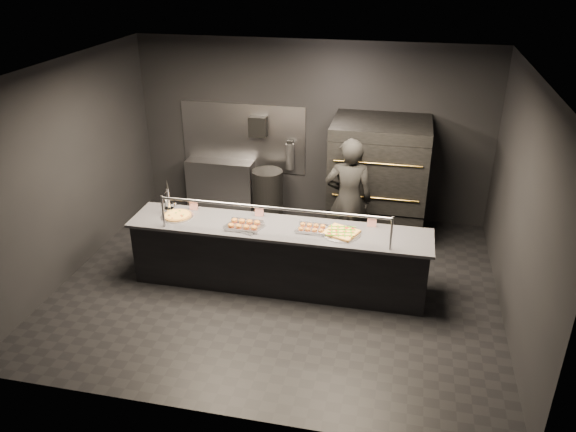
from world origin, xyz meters
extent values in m
plane|color=black|center=(0.00, 0.00, 0.00)|extent=(6.00, 6.00, 0.00)
plane|color=black|center=(0.00, 0.00, 3.00)|extent=(6.00, 6.00, 0.00)
cube|color=black|center=(0.00, 2.50, 1.50)|extent=(6.00, 0.04, 3.00)
cube|color=black|center=(0.00, -2.50, 1.50)|extent=(6.00, 0.04, 3.00)
cube|color=black|center=(-3.00, 0.00, 1.50)|extent=(0.04, 5.00, 3.00)
cube|color=black|center=(3.00, 0.00, 1.50)|extent=(0.04, 5.00, 3.00)
cube|color=#99999E|center=(-1.20, 2.48, 1.30)|extent=(2.20, 0.02, 1.20)
cube|color=black|center=(0.00, 0.00, 0.44)|extent=(4.00, 0.70, 0.88)
cube|color=#3A393F|center=(0.00, 0.00, 0.90)|extent=(4.10, 0.78, 0.04)
cylinder|color=#99999E|center=(-1.50, -0.30, 1.15)|extent=(0.03, 0.03, 0.45)
cylinder|color=#99999E|center=(1.50, -0.30, 1.15)|extent=(0.03, 0.03, 0.45)
cylinder|color=#99999E|center=(0.00, -0.30, 1.34)|extent=(3.00, 0.04, 0.04)
cube|color=black|center=(1.20, 1.90, 0.30)|extent=(1.50, 1.15, 0.60)
cube|color=black|center=(1.20, 1.90, 0.90)|extent=(1.50, 1.20, 0.55)
cube|color=black|center=(1.20, 1.90, 1.45)|extent=(1.50, 1.20, 0.55)
cube|color=black|center=(1.20, 1.90, 1.82)|extent=(1.50, 1.20, 0.18)
cylinder|color=gold|center=(1.20, 1.28, 0.90)|extent=(1.30, 0.02, 0.02)
cylinder|color=gold|center=(1.20, 1.28, 1.45)|extent=(1.30, 0.02, 0.02)
cube|color=#99999E|center=(-1.60, 2.32, 0.45)|extent=(1.20, 0.35, 0.90)
cube|color=black|center=(-0.90, 2.39, 1.55)|extent=(0.30, 0.20, 0.35)
cylinder|color=#B2B2B7|center=(-0.35, 2.40, 1.05)|extent=(0.14, 0.14, 0.45)
cube|color=black|center=(-0.35, 2.40, 1.30)|extent=(0.10, 0.06, 0.06)
cylinder|color=silver|center=(-1.60, 0.10, 0.96)|extent=(0.13, 0.13, 0.07)
cylinder|color=silver|center=(-1.60, 0.10, 1.12)|extent=(0.05, 0.05, 0.34)
cylinder|color=silver|center=(-1.60, 0.03, 1.27)|extent=(0.02, 0.09, 0.02)
cone|color=black|center=(-1.60, 0.10, 1.36)|extent=(0.05, 0.05, 0.13)
cylinder|color=silver|center=(-1.45, 0.02, 0.93)|extent=(0.45, 0.45, 0.01)
cylinder|color=#A96D36|center=(-1.45, 0.02, 0.94)|extent=(0.39, 0.39, 0.02)
cylinder|color=#FDCD52|center=(-1.45, 0.02, 0.95)|extent=(0.35, 0.35, 0.01)
cube|color=silver|center=(-0.45, -0.09, 0.93)|extent=(0.55, 0.47, 0.02)
ellipsoid|color=#9E5B21|center=(-0.61, -0.17, 0.97)|extent=(0.09, 0.09, 0.06)
ellipsoid|color=#9E5B21|center=(-0.61, -0.02, 0.97)|extent=(0.09, 0.09, 0.06)
ellipsoid|color=#9E5B21|center=(-0.50, -0.17, 0.97)|extent=(0.09, 0.09, 0.06)
ellipsoid|color=#9E5B21|center=(-0.50, -0.02, 0.97)|extent=(0.09, 0.09, 0.06)
ellipsoid|color=#9E5B21|center=(-0.39, -0.17, 0.97)|extent=(0.09, 0.09, 0.06)
ellipsoid|color=#9E5B21|center=(-0.39, -0.02, 0.97)|extent=(0.09, 0.09, 0.06)
ellipsoid|color=#9E5B21|center=(-0.29, -0.17, 0.97)|extent=(0.09, 0.09, 0.06)
ellipsoid|color=#9E5B21|center=(-0.29, -0.02, 0.97)|extent=(0.09, 0.09, 0.06)
cube|color=silver|center=(0.46, 0.01, 0.93)|extent=(0.44, 0.36, 0.02)
ellipsoid|color=#9E5B21|center=(0.32, -0.06, 0.96)|extent=(0.07, 0.07, 0.05)
ellipsoid|color=#9E5B21|center=(0.32, 0.07, 0.96)|extent=(0.07, 0.07, 0.05)
ellipsoid|color=#9E5B21|center=(0.41, -0.06, 0.96)|extent=(0.07, 0.07, 0.05)
ellipsoid|color=#9E5B21|center=(0.41, 0.07, 0.96)|extent=(0.07, 0.07, 0.05)
ellipsoid|color=#9E5B21|center=(0.50, -0.06, 0.96)|extent=(0.07, 0.07, 0.05)
ellipsoid|color=#9E5B21|center=(0.50, 0.07, 0.96)|extent=(0.07, 0.07, 0.05)
ellipsoid|color=#9E5B21|center=(0.60, -0.06, 0.96)|extent=(0.07, 0.07, 0.05)
ellipsoid|color=#9E5B21|center=(0.60, 0.07, 0.96)|extent=(0.07, 0.07, 0.05)
cylinder|color=silver|center=(0.85, -0.02, 0.93)|extent=(0.51, 0.51, 0.01)
cube|color=#A96D36|center=(0.85, -0.02, 0.94)|extent=(0.51, 0.49, 0.02)
cube|color=#FDCD52|center=(0.85, -0.02, 0.95)|extent=(0.48, 0.46, 0.01)
cube|color=#4E9F1F|center=(0.85, -0.02, 0.96)|extent=(0.46, 0.43, 0.01)
cylinder|color=silver|center=(-1.70, 0.28, 0.97)|extent=(0.06, 0.06, 0.11)
cylinder|color=silver|center=(-1.59, 0.28, 0.96)|extent=(0.05, 0.05, 0.09)
cube|color=white|center=(-1.30, 0.28, 1.00)|extent=(0.12, 0.04, 0.15)
cube|color=white|center=(-0.33, 0.28, 1.00)|extent=(0.12, 0.04, 0.15)
cube|color=white|center=(1.23, 0.28, 1.00)|extent=(0.12, 0.04, 0.15)
cylinder|color=black|center=(-0.67, 2.08, 0.44)|extent=(0.53, 0.53, 0.88)
imported|color=black|center=(0.83, 0.98, 0.95)|extent=(0.74, 0.53, 1.91)
camera|label=1|loc=(1.54, -6.53, 4.34)|focal=35.00mm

